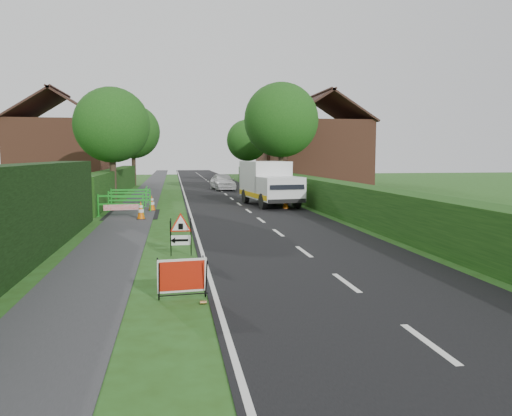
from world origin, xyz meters
TOP-DOWN VIEW (x-y plane):
  - ground at (0.00, 0.00)m, footprint 120.00×120.00m
  - road_surface at (2.50, 35.00)m, footprint 6.00×90.00m
  - footpath at (-3.00, 35.00)m, footprint 2.00×90.00m
  - hedge_west_near at (-5.00, 0.00)m, footprint 1.10×18.00m
  - hedge_west_far at (-5.00, 22.00)m, footprint 1.00×24.00m
  - hedge_east at (6.50, 16.00)m, footprint 1.20×50.00m
  - house_west at (-10.00, 30.00)m, footprint 7.50×7.40m
  - house_east_a at (11.00, 28.00)m, footprint 7.50×7.40m
  - house_east_b at (12.00, 42.00)m, footprint 7.50×7.40m
  - tree_nw at (-4.60, 18.00)m, footprint 4.40×4.40m
  - tree_ne at (6.40, 22.00)m, footprint 5.20×5.20m
  - tree_fw at (-4.60, 34.00)m, footprint 4.80×4.80m
  - tree_fe at (6.40, 38.00)m, footprint 4.20×4.20m
  - red_rect_sign at (-0.98, -3.12)m, footprint 0.96×0.63m
  - triangle_sign at (-0.97, 0.97)m, footprint 0.70×0.70m
  - works_van at (4.02, 14.11)m, footprint 2.72×5.48m
  - traffic_cone_0 at (4.52, 12.19)m, footprint 0.38×0.38m
  - traffic_cone_1 at (5.31, 12.72)m, footprint 0.38×0.38m
  - traffic_cone_2 at (5.34, 15.52)m, footprint 0.38×0.38m
  - traffic_cone_3 at (-2.49, 9.15)m, footprint 0.38×0.38m
  - traffic_cone_4 at (-2.17, 12.48)m, footprint 0.38×0.38m
  - ped_barrier_0 at (-3.45, 10.41)m, footprint 2.09×0.63m
  - ped_barrier_1 at (-3.23, 12.38)m, footprint 2.08×0.53m
  - ped_barrier_2 at (-3.33, 14.38)m, footprint 2.08×0.48m
  - ped_barrier_3 at (-2.59, 15.45)m, footprint 0.38×2.07m
  - redwhite_plank at (-3.40, 10.05)m, footprint 1.49×0.23m
  - litter_can at (-0.61, -3.50)m, footprint 0.12×0.07m
  - hatchback_car at (2.75, 26.74)m, footprint 1.90×4.03m

SIDE VIEW (x-z plane):
  - ground at x=0.00m, z-range 0.00..0.00m
  - hedge_west_near at x=-5.00m, z-range -1.25..1.25m
  - hedge_west_far at x=-5.00m, z-range -0.90..0.90m
  - hedge_east at x=6.50m, z-range -0.75..0.75m
  - redwhite_plank at x=-3.40m, z-range -0.12..0.12m
  - litter_can at x=-0.61m, z-range -0.03..0.03m
  - road_surface at x=2.50m, z-range -0.01..0.01m
  - footpath at x=-3.00m, z-range -0.01..0.02m
  - traffic_cone_0 at x=4.52m, z-range 0.00..0.79m
  - traffic_cone_1 at x=5.31m, z-range 0.00..0.79m
  - traffic_cone_2 at x=5.34m, z-range 0.00..0.79m
  - traffic_cone_3 at x=-2.49m, z-range 0.00..0.79m
  - traffic_cone_4 at x=-2.17m, z-range 0.00..0.79m
  - red_rect_sign at x=-0.98m, z-range 0.06..0.84m
  - ped_barrier_0 at x=-3.45m, z-range 0.13..1.13m
  - ped_barrier_1 at x=-3.23m, z-range 0.13..1.13m
  - ped_barrier_2 at x=-3.33m, z-range 0.13..1.13m
  - ped_barrier_3 at x=-2.59m, z-range 0.13..1.13m
  - hatchback_car at x=2.75m, z-range 0.00..1.33m
  - triangle_sign at x=-0.97m, z-range 0.20..1.20m
  - works_van at x=4.02m, z-range 0.07..2.47m
  - house_west at x=-10.00m, z-range -1.04..6.84m
  - house_east_a at x=11.00m, z-range -1.04..6.84m
  - house_east_b at x=12.00m, z-range -1.04..6.84m
  - tree_fe at x=6.40m, z-range 1.05..7.39m
  - tree_nw at x=-4.60m, z-range 1.13..7.83m
  - tree_fw at x=-4.60m, z-range 1.21..8.45m
  - tree_ne at x=6.40m, z-range 1.28..9.07m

